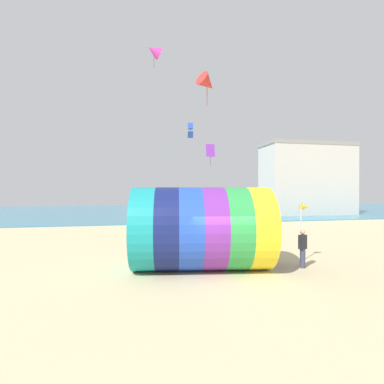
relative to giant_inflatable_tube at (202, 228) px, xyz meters
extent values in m
plane|color=#CCBA8C|center=(0.50, -1.08, -1.83)|extent=(120.00, 120.00, 0.00)
cube|color=teal|center=(0.50, 38.00, -1.78)|extent=(120.00, 40.00, 0.10)
cylinder|color=teal|center=(-2.50, 0.37, 0.00)|extent=(1.53, 3.76, 3.65)
cylinder|color=navy|center=(-1.51, 0.22, 0.00)|extent=(1.53, 3.76, 3.65)
cylinder|color=blue|center=(-0.52, 0.08, 0.00)|extent=(1.53, 3.76, 3.65)
cylinder|color=purple|center=(0.47, -0.07, 0.00)|extent=(1.53, 3.76, 3.65)
cylinder|color=green|center=(1.46, -0.22, 0.00)|extent=(1.53, 3.76, 3.65)
cylinder|color=yellow|center=(2.45, -0.36, 0.00)|extent=(1.53, 3.76, 3.65)
cylinder|color=black|center=(2.97, -0.44, 0.00)|extent=(0.55, 3.33, 3.36)
cylinder|color=#383D56|center=(4.54, -0.71, -1.40)|extent=(0.24, 0.24, 0.86)
cube|color=#232328|center=(4.54, -0.71, -0.65)|extent=(0.42, 0.34, 0.64)
sphere|color=tan|center=(4.54, -0.71, -0.19)|extent=(0.23, 0.23, 0.23)
cone|color=red|center=(1.67, 5.45, 8.51)|extent=(1.73, 1.56, 1.41)
cylinder|color=maroon|center=(1.67, 5.45, 7.65)|extent=(0.03, 0.03, 1.14)
cube|color=purple|center=(3.79, 12.42, 5.22)|extent=(0.79, 0.24, 1.13)
cylinder|color=#4C1E6B|center=(3.79, 12.42, 4.44)|extent=(0.03, 0.03, 1.14)
cone|color=#D1339E|center=(-1.58, 6.94, 10.95)|extent=(1.29, 1.09, 1.12)
cylinder|color=#7D1E5E|center=(-1.58, 6.94, 10.25)|extent=(0.03, 0.03, 0.93)
cube|color=blue|center=(1.01, 7.55, 6.19)|extent=(0.42, 0.42, 0.39)
cube|color=navy|center=(1.01, 7.55, 5.60)|extent=(0.42, 0.42, 0.39)
cylinder|color=black|center=(1.01, 7.55, 5.90)|extent=(0.02, 0.02, 1.05)
cube|color=beige|center=(22.01, 26.02, 3.10)|extent=(12.84, 5.25, 9.85)
cube|color=gray|center=(22.01, 26.02, 8.27)|extent=(13.10, 5.35, 0.50)
cylinder|color=silver|center=(5.12, 0.36, -0.38)|extent=(0.05, 0.05, 2.89)
cone|color=yellow|center=(5.34, 0.36, 0.88)|extent=(0.45, 0.36, 0.36)
camera|label=1|loc=(-3.13, -12.96, 1.68)|focal=28.00mm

